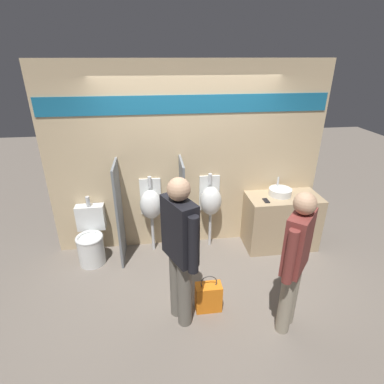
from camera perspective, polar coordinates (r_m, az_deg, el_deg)
ground_plane at (r=4.44m, az=0.30°, el=-13.34°), size 16.00×16.00×0.00m
display_wall at (r=4.31m, az=-0.75°, el=6.16°), size 3.96×0.07×2.70m
sink_counter at (r=4.79m, az=16.57°, el=-5.33°), size 1.08×0.55×0.84m
sink_basin at (r=4.61m, az=16.43°, el=0.03°), size 0.33×0.33×0.24m
cell_phone at (r=4.39m, az=13.93°, el=-1.60°), size 0.07×0.14×0.01m
divider_near_counter at (r=4.29m, az=-13.64°, el=-3.98°), size 0.03×0.56×1.46m
divider_mid at (r=4.27m, az=-1.87°, el=-3.36°), size 0.03×0.56×1.46m
urinal_near_counter at (r=4.37m, az=-7.81°, el=-2.32°), size 0.32×0.28×1.16m
urinal_far at (r=4.44m, az=3.57°, el=-1.66°), size 0.32×0.28×1.16m
toilet at (r=4.55m, az=-18.68°, el=-8.63°), size 0.40×0.54×0.93m
person_in_vest at (r=3.21m, az=19.07°, el=-11.97°), size 0.41×0.45×1.62m
person_with_lanyard at (r=3.09m, az=-2.32°, el=-10.62°), size 0.36×0.55×1.72m
shopping_bag at (r=3.68m, az=3.15°, el=-19.30°), size 0.30×0.17×0.49m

